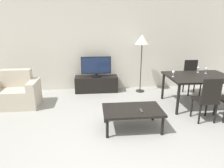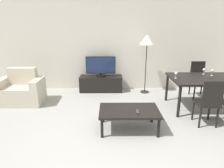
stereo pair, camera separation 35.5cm
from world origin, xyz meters
name	(u,v)px [view 1 (the left image)]	position (x,y,z in m)	size (l,w,h in m)	color
ground_plane	(122,163)	(0.00, 0.00, 0.00)	(18.00, 18.00, 0.00)	#9E9E99
wall_back	(105,43)	(0.00, 3.41, 1.35)	(7.73, 0.06, 2.70)	silver
armchair	(16,94)	(-2.18, 2.26, 0.31)	(1.04, 0.65, 0.84)	beige
tv_stand	(97,84)	(-0.27, 3.13, 0.22)	(1.20, 0.42, 0.44)	black
tv	(96,67)	(-0.27, 3.13, 0.72)	(0.82, 0.29, 0.56)	black
coffee_table	(132,111)	(0.33, 0.96, 0.35)	(1.08, 0.67, 0.39)	black
dining_table	(199,79)	(2.08, 1.91, 0.65)	(1.46, 1.05, 0.72)	black
dining_chair_near	(207,98)	(1.82, 1.07, 0.51)	(0.40, 0.40, 0.91)	black
dining_chair_far	(192,75)	(2.33, 2.74, 0.51)	(0.40, 0.40, 0.91)	black
floor_lamp	(142,42)	(0.97, 3.00, 1.41)	(0.40, 0.40, 1.59)	black
remote_primary	(141,111)	(0.47, 0.85, 0.40)	(0.04, 0.15, 0.02)	#38383D
wine_glass_left	(206,69)	(2.35, 2.11, 0.82)	(0.07, 0.07, 0.15)	silver
wine_glass_center	(198,68)	(2.21, 2.22, 0.82)	(0.07, 0.07, 0.15)	silver
wine_glass_right	(173,72)	(1.44, 1.88, 0.82)	(0.07, 0.07, 0.15)	silver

